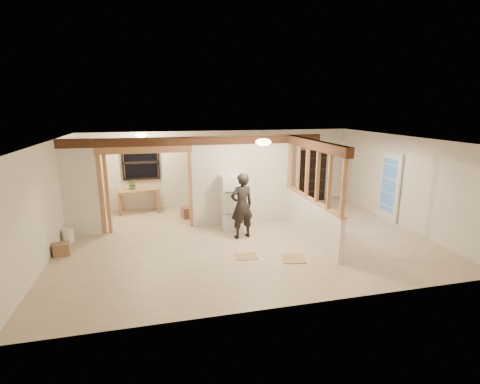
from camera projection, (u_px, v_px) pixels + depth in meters
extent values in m
cube|color=beige|center=(245.00, 237.00, 8.93)|extent=(9.00, 6.50, 0.01)
cube|color=white|center=(245.00, 140.00, 8.33)|extent=(9.00, 6.50, 0.01)
cube|color=silver|center=(221.00, 168.00, 11.70)|extent=(9.00, 0.01, 2.50)
cube|color=silver|center=(295.00, 236.00, 5.56)|extent=(9.00, 0.01, 2.50)
cube|color=silver|center=(47.00, 201.00, 7.62)|extent=(0.01, 6.50, 2.50)
cube|color=silver|center=(402.00, 181.00, 9.64)|extent=(0.01, 6.50, 2.50)
cube|color=silver|center=(80.00, 188.00, 8.85)|extent=(0.90, 0.12, 2.50)
cube|color=silver|center=(242.00, 180.00, 9.81)|extent=(2.80, 0.12, 2.50)
cube|color=#B57D4C|center=(147.00, 190.00, 9.26)|extent=(2.46, 0.14, 2.20)
cube|color=#4D2C1A|center=(198.00, 141.00, 9.27)|extent=(7.00, 0.18, 0.22)
cube|color=#4D2C1A|center=(314.00, 145.00, 8.34)|extent=(0.18, 3.30, 0.22)
cube|color=silver|center=(310.00, 219.00, 8.79)|extent=(0.12, 3.20, 1.00)
cube|color=#B57D4C|center=(312.00, 174.00, 8.51)|extent=(0.14, 3.20, 1.32)
cube|color=black|center=(141.00, 163.00, 10.97)|extent=(1.12, 0.10, 1.10)
cube|color=white|center=(389.00, 187.00, 10.06)|extent=(0.12, 0.86, 2.00)
ellipsoid|color=#FFEABF|center=(263.00, 142.00, 7.93)|extent=(0.36, 0.36, 0.16)
ellipsoid|color=#FFEABF|center=(141.00, 135.00, 9.95)|extent=(0.32, 0.32, 0.14)
ellipsoid|color=#FFD88C|center=(160.00, 148.00, 9.47)|extent=(0.07, 0.07, 0.07)
cube|color=white|center=(232.00, 202.00, 9.52)|extent=(0.60, 0.59, 1.47)
imported|color=black|center=(242.00, 206.00, 8.73)|extent=(0.69, 0.54, 1.68)
cube|color=#B57D4C|center=(139.00, 201.00, 10.96)|extent=(1.32, 0.85, 0.77)
imported|color=#3D7633|center=(133.00, 184.00, 10.71)|extent=(0.32, 0.29, 0.34)
cylinder|color=#9F080F|center=(90.00, 218.00, 9.65)|extent=(0.45, 0.45, 0.51)
cube|color=black|center=(312.00, 176.00, 12.30)|extent=(0.89, 0.30, 1.78)
cylinder|color=silver|center=(68.00, 236.00, 8.58)|extent=(0.27, 0.27, 0.34)
cube|color=#926646|center=(188.00, 212.00, 10.50)|extent=(0.47, 0.43, 0.34)
cube|color=#926646|center=(88.00, 221.00, 9.71)|extent=(0.35, 0.35, 0.31)
cube|color=#926646|center=(61.00, 249.00, 7.83)|extent=(0.38, 0.33, 0.28)
cube|color=tan|center=(294.00, 259.00, 7.64)|extent=(0.60, 0.60, 0.02)
cube|color=tan|center=(246.00, 256.00, 7.76)|extent=(0.52, 0.44, 0.02)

